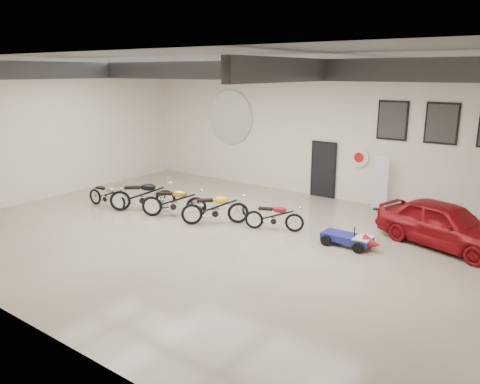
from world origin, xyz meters
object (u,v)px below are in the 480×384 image
Objects in this scene: motorcycle_silver at (107,194)px; motorcycle_red at (274,216)px; motorcycle_gold at (174,201)px; go_kart at (352,237)px; motorcycle_black at (143,194)px; motorcycle_yellow at (215,207)px; vintage_car at (445,224)px; banner_stand at (380,183)px.

motorcycle_red is (6.18, 1.39, -0.00)m from motorcycle_silver.
motorcycle_gold is 1.27× the size of go_kart.
motorcycle_yellow is at bearing -34.14° from motorcycle_black.
motorcycle_gold is 1.20× the size of motorcycle_red.
motorcycle_black is 1.25× the size of motorcycle_red.
motorcycle_yellow is 4.40m from go_kart.
motorcycle_silver reaches higher than motorcycle_red.
go_kart is 2.58m from vintage_car.
motorcycle_silver is 0.48× the size of vintage_car.
motorcycle_red is 2.50m from go_kart.
banner_stand is at bearing 31.42° from motorcycle_silver.
motorcycle_yellow is 6.74m from vintage_car.
motorcycle_gold is at bearing -35.68° from motorcycle_black.
motorcycle_black reaches higher than motorcycle_gold.
go_kart is (8.67, 1.46, -0.16)m from motorcycle_silver.
motorcycle_silver is at bearing 159.21° from motorcycle_black.
banner_stand is 0.91× the size of motorcycle_yellow.
vintage_car is (2.73, -2.41, -0.32)m from banner_stand.
motorcycle_gold is 8.32m from vintage_car.
motorcycle_silver is 0.81× the size of motorcycle_black.
motorcycle_red is (3.44, 0.80, -0.09)m from motorcycle_gold.
banner_stand is 4.08m from go_kart.
motorcycle_black reaches higher than motorcycle_silver.
motorcycle_silver is (-7.97, -5.42, -0.49)m from banner_stand.
vintage_car is (4.52, 1.62, 0.17)m from motorcycle_red.
motorcycle_black is at bearing 121.95° from vintage_car.
go_kart is at bearing -20.54° from motorcycle_red.
vintage_car is (2.03, 1.55, 0.33)m from go_kart.
motorcycle_black is at bearing 168.61° from motorcycle_red.
motorcycle_gold is 1.02× the size of motorcycle_yellow.
go_kart is (7.32, 0.98, -0.27)m from motorcycle_black.
banner_stand is 9.66m from motorcycle_silver.
motorcycle_black is (-6.63, -4.94, -0.38)m from banner_stand.
go_kart is (4.34, 0.65, -0.24)m from motorcycle_yellow.
motorcycle_yellow reaches higher than motorcycle_red.
motorcycle_gold reaches higher than go_kart.
vintage_car is (10.70, 3.01, 0.17)m from motorcycle_silver.
motorcycle_yellow is at bearing 175.42° from motorcycle_red.
motorcycle_silver is 0.84× the size of motorcycle_gold.
vintage_car is at bearing -2.39° from motorcycle_red.
motorcycle_gold is 3.53m from motorcycle_red.
motorcycle_gold is at bearing 146.00° from motorcycle_yellow.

